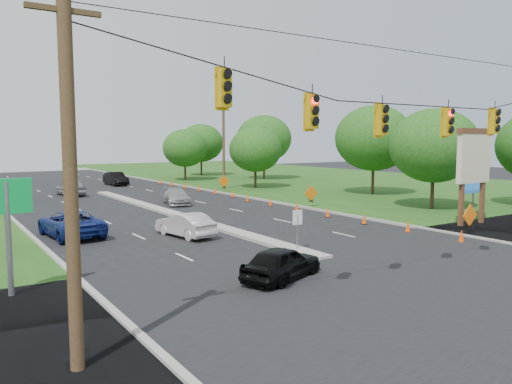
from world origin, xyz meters
TOP-DOWN VIEW (x-y plane):
  - ground at (0.00, 0.00)m, footprint 160.00×160.00m
  - grass_right at (30.00, 20.00)m, footprint 40.00×160.00m
  - cross_street at (0.00, 0.00)m, footprint 160.00×14.00m
  - curb_left at (-10.10, 30.00)m, footprint 0.25×110.00m
  - curb_right at (10.10, 30.00)m, footprint 0.25×110.00m
  - median at (0.00, 21.00)m, footprint 1.00×34.00m
  - median_sign at (0.00, 6.00)m, footprint 0.55×0.06m
  - signal_span at (-0.05, -1.00)m, footprint 25.60×0.32m
  - utility_pole_far_right at (12.50, 35.00)m, footprint 0.28×0.28m
  - pylon_sign at (14.31, 6.20)m, footprint 5.90×2.30m
  - cone_0 at (8.59, 3.00)m, footprint 0.32×0.32m
  - cone_1 at (8.59, 6.50)m, footprint 0.32×0.32m
  - cone_2 at (8.59, 10.00)m, footprint 0.32×0.32m
  - cone_3 at (8.59, 13.50)m, footprint 0.32×0.32m
  - cone_4 at (8.59, 17.00)m, footprint 0.32×0.32m
  - cone_5 at (8.59, 20.50)m, footprint 0.32×0.32m
  - cone_6 at (8.59, 24.00)m, footprint 0.32×0.32m
  - cone_7 at (9.19, 27.50)m, footprint 0.32×0.32m
  - cone_8 at (9.19, 31.00)m, footprint 0.32×0.32m
  - cone_9 at (9.19, 34.50)m, footprint 0.32×0.32m
  - cone_10 at (9.19, 38.00)m, footprint 0.32×0.32m
  - cone_11 at (9.19, 41.50)m, footprint 0.32×0.32m
  - cone_12 at (9.19, 45.00)m, footprint 0.32×0.32m
  - work_sign_0 at (10.80, 4.00)m, footprint 1.27×0.58m
  - work_sign_1 at (10.80, 18.00)m, footprint 1.27×0.58m
  - work_sign_2 at (10.80, 32.00)m, footprint 1.27×0.58m
  - tree_7 at (18.00, 12.00)m, footprint 6.72×6.72m
  - tree_8 at (22.00, 22.00)m, footprint 7.56×7.56m
  - tree_9 at (16.00, 34.00)m, footprint 5.88×5.88m
  - tree_10 at (24.00, 44.00)m, footprint 7.56×7.56m
  - tree_11 at (20.00, 55.00)m, footprint 6.72×6.72m
  - tree_12 at (14.00, 48.00)m, footprint 5.88×5.88m
  - black_sedan at (-3.46, 2.55)m, footprint 4.25×2.90m
  - white_sedan at (-2.80, 12.57)m, footprint 2.10×4.31m
  - blue_pickup at (-8.16, 16.09)m, footprint 2.94×5.59m
  - silver_car_far at (2.72, 25.95)m, footprint 2.92×4.84m
  - silver_car_oncoming at (-3.17, 37.62)m, footprint 2.17×4.78m
  - dark_car_receding at (4.06, 46.32)m, footprint 1.77×4.84m

SIDE VIEW (x-z plane):
  - ground at x=0.00m, z-range 0.00..0.00m
  - grass_right at x=30.00m, z-range -0.03..0.03m
  - cross_street at x=0.00m, z-range -0.01..0.01m
  - curb_left at x=-10.10m, z-range -0.08..0.08m
  - curb_right at x=10.10m, z-range -0.08..0.08m
  - median at x=0.00m, z-range -0.09..0.09m
  - cone_0 at x=8.59m, z-range 0.00..0.70m
  - cone_1 at x=8.59m, z-range 0.00..0.70m
  - cone_2 at x=8.59m, z-range 0.00..0.70m
  - cone_3 at x=8.59m, z-range 0.00..0.70m
  - cone_4 at x=8.59m, z-range 0.00..0.70m
  - cone_5 at x=8.59m, z-range 0.00..0.70m
  - cone_6 at x=8.59m, z-range 0.00..0.70m
  - cone_7 at x=9.19m, z-range 0.00..0.70m
  - cone_8 at x=9.19m, z-range 0.00..0.70m
  - cone_9 at x=9.19m, z-range 0.00..0.70m
  - cone_10 at x=9.19m, z-range 0.00..0.70m
  - cone_11 at x=9.19m, z-range 0.00..0.70m
  - cone_12 at x=9.19m, z-range 0.00..0.70m
  - silver_car_far at x=2.72m, z-range 0.00..1.31m
  - black_sedan at x=-3.46m, z-range 0.00..1.34m
  - white_sedan at x=-2.80m, z-range 0.00..1.36m
  - blue_pickup at x=-8.16m, z-range 0.00..1.50m
  - dark_car_receding at x=4.06m, z-range 0.00..1.58m
  - silver_car_oncoming at x=-3.17m, z-range 0.00..1.59m
  - work_sign_0 at x=10.80m, z-range 0.41..1.78m
  - work_sign_1 at x=10.80m, z-range 0.41..1.78m
  - work_sign_2 at x=10.80m, z-range 0.41..1.78m
  - median_sign at x=0.00m, z-range 0.44..2.49m
  - pylon_sign at x=14.31m, z-range 0.94..7.06m
  - tree_9 at x=16.00m, z-range 0.91..7.77m
  - tree_12 at x=14.00m, z-range 0.91..7.77m
  - utility_pole_far_right at x=12.50m, z-range 0.00..9.00m
  - tree_7 at x=18.00m, z-range 1.04..8.88m
  - tree_11 at x=20.00m, z-range 1.04..8.88m
  - signal_span at x=-0.05m, z-range 0.47..9.47m
  - tree_8 at x=22.00m, z-range 1.17..9.99m
  - tree_10 at x=24.00m, z-range 1.17..9.99m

